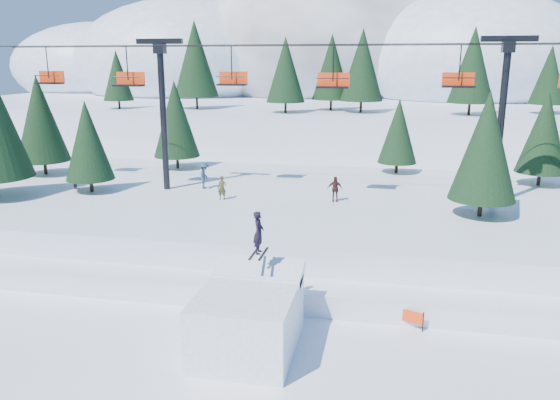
% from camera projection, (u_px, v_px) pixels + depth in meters
% --- Properties ---
extents(ground, '(160.00, 160.00, 0.00)m').
position_uv_depth(ground, '(208.00, 369.00, 20.60)').
color(ground, white).
rests_on(ground, ground).
extents(mid_shelf, '(70.00, 22.00, 2.50)m').
position_uv_depth(mid_shelf, '(291.00, 212.00, 37.40)').
color(mid_shelf, white).
rests_on(mid_shelf, ground).
extents(berm, '(70.00, 6.00, 1.10)m').
position_uv_depth(berm, '(257.00, 277.00, 28.07)').
color(berm, white).
rests_on(berm, ground).
extents(mountain_ridge, '(119.00, 60.00, 26.46)m').
position_uv_depth(mountain_ridge, '(320.00, 72.00, 88.93)').
color(mountain_ridge, white).
rests_on(mountain_ridge, ground).
extents(jump_kicker, '(3.78, 5.16, 5.38)m').
position_uv_depth(jump_kicker, '(248.00, 317.00, 21.78)').
color(jump_kicker, white).
rests_on(jump_kicker, ground).
extents(chairlift, '(46.00, 3.21, 10.28)m').
position_uv_depth(chairlift, '(312.00, 93.00, 35.22)').
color(chairlift, black).
rests_on(chairlift, mid_shelf).
extents(conifer_stand, '(63.07, 17.74, 9.80)m').
position_uv_depth(conifer_stand, '(288.00, 128.00, 36.50)').
color(conifer_stand, black).
rests_on(conifer_stand, mid_shelf).
extents(distant_skiers, '(28.61, 7.15, 1.87)m').
position_uv_depth(distant_skiers, '(250.00, 179.00, 37.81)').
color(distant_skiers, '#41421B').
rests_on(distant_skiers, mid_shelf).
extents(banner_near, '(2.64, 1.14, 0.90)m').
position_uv_depth(banner_near, '(392.00, 312.00, 24.12)').
color(banner_near, black).
rests_on(banner_near, ground).
extents(banner_far, '(2.81, 0.60, 0.90)m').
position_uv_depth(banner_far, '(438.00, 306.00, 24.74)').
color(banner_far, black).
rests_on(banner_far, ground).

